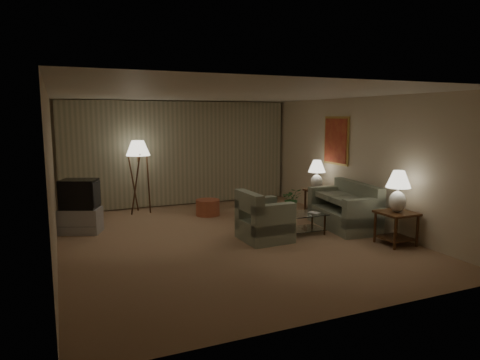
{
  "coord_description": "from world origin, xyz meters",
  "views": [
    {
      "loc": [
        -2.9,
        -7.31,
        2.3
      ],
      "look_at": [
        0.49,
        0.6,
        1.02
      ],
      "focal_mm": 32.0,
      "sensor_mm": 36.0,
      "label": 1
    }
  ],
  "objects_px": {
    "side_table_near": "(396,222)",
    "side_table_far": "(316,198)",
    "table_lamp_near": "(398,188)",
    "tv_cabinet": "(81,221)",
    "floor_lamp": "(139,175)",
    "sofa": "(343,210)",
    "vase": "(292,211)",
    "armchair": "(265,221)",
    "table_lamp_far": "(317,172)",
    "coffee_table": "(298,221)",
    "ottoman": "(208,207)",
    "crt_tv": "(79,194)"
  },
  "relations": [
    {
      "from": "side_table_near",
      "to": "side_table_far",
      "type": "xyz_separation_m",
      "value": [
        -0.0,
        2.6,
        -0.02
      ]
    },
    {
      "from": "side_table_near",
      "to": "table_lamp_near",
      "type": "relative_size",
      "value": 0.81
    },
    {
      "from": "tv_cabinet",
      "to": "floor_lamp",
      "type": "bearing_deg",
      "value": 66.13
    },
    {
      "from": "sofa",
      "to": "side_table_far",
      "type": "xyz_separation_m",
      "value": [
        0.15,
        1.25,
        0.03
      ]
    },
    {
      "from": "vase",
      "to": "side_table_far",
      "type": "bearing_deg",
      "value": 43.05
    },
    {
      "from": "armchair",
      "to": "vase",
      "type": "distance_m",
      "value": 0.63
    },
    {
      "from": "side_table_near",
      "to": "vase",
      "type": "bearing_deg",
      "value": 139.14
    },
    {
      "from": "table_lamp_far",
      "to": "floor_lamp",
      "type": "height_order",
      "value": "floor_lamp"
    },
    {
      "from": "sofa",
      "to": "table_lamp_far",
      "type": "relative_size",
      "value": 2.7
    },
    {
      "from": "armchair",
      "to": "table_lamp_near",
      "type": "xyz_separation_m",
      "value": [
        2.06,
        -1.18,
        0.67
      ]
    },
    {
      "from": "armchair",
      "to": "table_lamp_near",
      "type": "distance_m",
      "value": 2.47
    },
    {
      "from": "coffee_table",
      "to": "armchair",
      "type": "bearing_deg",
      "value": -174.74
    },
    {
      "from": "ottoman",
      "to": "vase",
      "type": "relative_size",
      "value": 3.44
    },
    {
      "from": "table_lamp_near",
      "to": "table_lamp_far",
      "type": "relative_size",
      "value": 1.09
    },
    {
      "from": "tv_cabinet",
      "to": "armchair",
      "type": "bearing_deg",
      "value": -8.57
    },
    {
      "from": "side_table_near",
      "to": "crt_tv",
      "type": "relative_size",
      "value": 0.76
    },
    {
      "from": "table_lamp_far",
      "to": "coffee_table",
      "type": "bearing_deg",
      "value": -133.81
    },
    {
      "from": "side_table_near",
      "to": "crt_tv",
      "type": "distance_m",
      "value": 6.05
    },
    {
      "from": "side_table_near",
      "to": "ottoman",
      "type": "xyz_separation_m",
      "value": [
        -2.38,
        3.53,
        -0.23
      ]
    },
    {
      "from": "table_lamp_far",
      "to": "armchair",
      "type": "bearing_deg",
      "value": -145.45
    },
    {
      "from": "crt_tv",
      "to": "ottoman",
      "type": "xyz_separation_m",
      "value": [
        2.82,
        0.46,
        -0.6
      ]
    },
    {
      "from": "tv_cabinet",
      "to": "crt_tv",
      "type": "relative_size",
      "value": 1.11
    },
    {
      "from": "table_lamp_near",
      "to": "table_lamp_far",
      "type": "distance_m",
      "value": 2.6
    },
    {
      "from": "floor_lamp",
      "to": "vase",
      "type": "distance_m",
      "value": 3.96
    },
    {
      "from": "side_table_near",
      "to": "table_lamp_near",
      "type": "distance_m",
      "value": 0.62
    },
    {
      "from": "sofa",
      "to": "armchair",
      "type": "xyz_separation_m",
      "value": [
        -1.91,
        -0.17,
        -0.0
      ]
    },
    {
      "from": "floor_lamp",
      "to": "table_lamp_near",
      "type": "bearing_deg",
      "value": -49.23
    },
    {
      "from": "vase",
      "to": "ottoman",
      "type": "bearing_deg",
      "value": 112.3
    },
    {
      "from": "sofa",
      "to": "armchair",
      "type": "height_order",
      "value": "sofa"
    },
    {
      "from": "side_table_near",
      "to": "crt_tv",
      "type": "bearing_deg",
      "value": 149.46
    },
    {
      "from": "table_lamp_near",
      "to": "vase",
      "type": "distance_m",
      "value": 1.99
    },
    {
      "from": "armchair",
      "to": "table_lamp_far",
      "type": "distance_m",
      "value": 2.58
    },
    {
      "from": "table_lamp_far",
      "to": "ottoman",
      "type": "relative_size",
      "value": 1.24
    },
    {
      "from": "side_table_near",
      "to": "sofa",
      "type": "bearing_deg",
      "value": 96.34
    },
    {
      "from": "side_table_near",
      "to": "vase",
      "type": "distance_m",
      "value": 1.91
    },
    {
      "from": "tv_cabinet",
      "to": "ottoman",
      "type": "distance_m",
      "value": 2.86
    },
    {
      "from": "side_table_far",
      "to": "crt_tv",
      "type": "height_order",
      "value": "crt_tv"
    },
    {
      "from": "tv_cabinet",
      "to": "floor_lamp",
      "type": "distance_m",
      "value": 2.05
    },
    {
      "from": "armchair",
      "to": "side_table_far",
      "type": "distance_m",
      "value": 2.5
    },
    {
      "from": "table_lamp_near",
      "to": "coffee_table",
      "type": "bearing_deg",
      "value": 136.02
    },
    {
      "from": "tv_cabinet",
      "to": "side_table_far",
      "type": "bearing_deg",
      "value": 17.34
    },
    {
      "from": "tv_cabinet",
      "to": "ottoman",
      "type": "height_order",
      "value": "tv_cabinet"
    },
    {
      "from": "coffee_table",
      "to": "tv_cabinet",
      "type": "distance_m",
      "value": 4.31
    },
    {
      "from": "side_table_near",
      "to": "tv_cabinet",
      "type": "bearing_deg",
      "value": 149.46
    },
    {
      "from": "armchair",
      "to": "vase",
      "type": "relative_size",
      "value": 5.81
    },
    {
      "from": "table_lamp_far",
      "to": "vase",
      "type": "height_order",
      "value": "table_lamp_far"
    },
    {
      "from": "side_table_far",
      "to": "floor_lamp",
      "type": "distance_m",
      "value": 4.24
    },
    {
      "from": "armchair",
      "to": "side_table_near",
      "type": "height_order",
      "value": "armchair"
    },
    {
      "from": "side_table_far",
      "to": "vase",
      "type": "height_order",
      "value": "side_table_far"
    },
    {
      "from": "table_lamp_near",
      "to": "coffee_table",
      "type": "relative_size",
      "value": 0.69
    }
  ]
}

